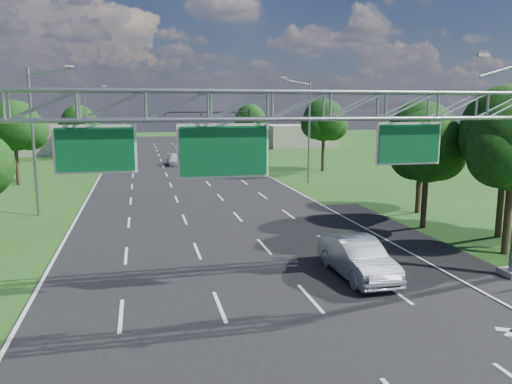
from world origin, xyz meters
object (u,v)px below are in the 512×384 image
object	(u,v)px
traffic_signal	(225,122)
box_truck	(210,146)
silver_sedan	(358,258)
sign_gantry	(272,122)

from	to	relation	value
traffic_signal	box_truck	distance (m)	6.79
silver_sedan	box_truck	bearing A→B (deg)	87.77
sign_gantry	box_truck	world-z (taller)	sign_gantry
sign_gantry	box_truck	xyz separation A→B (m)	(5.58, 58.44, -5.48)
sign_gantry	box_truck	distance (m)	58.96
traffic_signal	sign_gantry	bearing A→B (deg)	-97.68
box_truck	traffic_signal	bearing A→B (deg)	-70.82
sign_gantry	box_truck	size ratio (longest dim) A/B	2.99
silver_sedan	box_truck	world-z (taller)	box_truck
traffic_signal	box_truck	size ratio (longest dim) A/B	1.55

